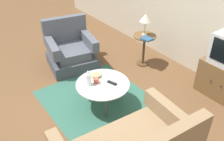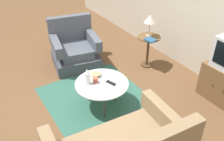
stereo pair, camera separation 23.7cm
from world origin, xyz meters
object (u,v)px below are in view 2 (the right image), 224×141
object	(u,v)px
table_lamp	(150,19)
book	(150,40)
bowl	(96,75)
coffee_table	(102,85)
mug	(95,80)
armchair	(75,50)
side_table	(148,45)
vase	(87,77)
tv_remote_dark	(111,83)

from	to	relation	value
table_lamp	book	world-z (taller)	table_lamp
bowl	book	xyz separation A→B (m)	(-0.22, 1.31, 0.19)
coffee_table	mug	size ratio (longest dim) A/B	6.79
book	armchair	bearing A→B (deg)	-140.63
side_table	bowl	world-z (taller)	side_table
coffee_table	bowl	xyz separation A→B (m)	(-0.22, 0.02, 0.06)
vase	book	distance (m)	1.57
mug	book	distance (m)	1.47
table_lamp	book	distance (m)	0.38
coffee_table	bowl	distance (m)	0.23
table_lamp	side_table	bearing A→B (deg)	-7.45
tv_remote_dark	book	world-z (taller)	book
book	mug	bearing A→B (deg)	-83.21
table_lamp	bowl	distance (m)	1.55
coffee_table	book	xyz separation A→B (m)	(-0.45, 1.33, 0.25)
side_table	bowl	size ratio (longest dim) A/B	3.86
armchair	table_lamp	world-z (taller)	table_lamp
side_table	bowl	xyz separation A→B (m)	(0.37, -1.41, 0.01)
vase	tv_remote_dark	bearing A→B (deg)	58.36
table_lamp	tv_remote_dark	world-z (taller)	table_lamp
mug	armchair	bearing A→B (deg)	168.25
table_lamp	vase	xyz separation A→B (m)	(0.51, -1.62, -0.42)
mug	tv_remote_dark	distance (m)	0.24
armchair	bowl	xyz separation A→B (m)	(1.25, -0.20, 0.16)
vase	tv_remote_dark	world-z (taller)	vase
tv_remote_dark	coffee_table	bearing A→B (deg)	34.38
coffee_table	table_lamp	world-z (taller)	table_lamp
mug	tv_remote_dark	xyz separation A→B (m)	(0.16, 0.18, -0.03)
bowl	book	world-z (taller)	book
side_table	mug	xyz separation A→B (m)	(0.52, -1.50, 0.03)
table_lamp	bowl	world-z (taller)	table_lamp
vase	mug	world-z (taller)	vase
armchair	tv_remote_dark	world-z (taller)	armchair
coffee_table	table_lamp	size ratio (longest dim) A/B	1.93
armchair	mug	size ratio (longest dim) A/B	8.43
vase	book	size ratio (longest dim) A/B	1.19
bowl	tv_remote_dark	world-z (taller)	bowl
coffee_table	vase	xyz separation A→B (m)	(-0.10, -0.19, 0.16)
vase	side_table	bearing A→B (deg)	106.94
armchair	mug	bearing A→B (deg)	89.83
table_lamp	mug	bearing A→B (deg)	-70.27
armchair	book	size ratio (longest dim) A/B	4.62
vase	tv_remote_dark	size ratio (longest dim) A/B	1.56
table_lamp	book	size ratio (longest dim) A/B	1.93
table_lamp	vase	bearing A→B (deg)	-72.57
coffee_table	book	distance (m)	1.43
coffee_table	bowl	world-z (taller)	bowl
armchair	coffee_table	distance (m)	1.49
coffee_table	side_table	size ratio (longest dim) A/B	1.29
mug	tv_remote_dark	bearing A→B (deg)	49.40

